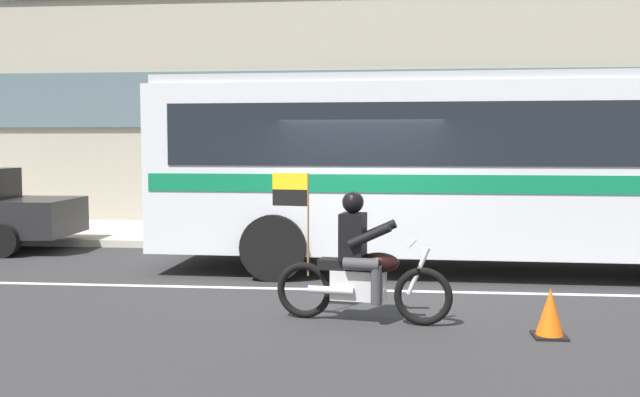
# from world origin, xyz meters

# --- Properties ---
(ground_plane) EXTENTS (60.00, 60.00, 0.00)m
(ground_plane) POSITION_xyz_m (0.00, 0.00, 0.00)
(ground_plane) COLOR #2B2B2D
(sidewalk_curb) EXTENTS (28.00, 3.80, 0.15)m
(sidewalk_curb) POSITION_xyz_m (0.00, 5.10, 0.07)
(sidewalk_curb) COLOR #B7B2A8
(sidewalk_curb) RESTS_ON ground_plane
(lane_center_stripe) EXTENTS (26.60, 0.14, 0.01)m
(lane_center_stripe) POSITION_xyz_m (0.00, -0.60, 0.00)
(lane_center_stripe) COLOR silver
(lane_center_stripe) RESTS_ON ground_plane
(office_building_facade) EXTENTS (28.00, 0.89, 9.34)m
(office_building_facade) POSITION_xyz_m (0.00, 7.39, 4.68)
(office_building_facade) COLOR gray
(office_building_facade) RESTS_ON ground_plane
(transit_bus) EXTENTS (11.03, 2.88, 3.22)m
(transit_bus) POSITION_xyz_m (2.05, 1.19, 1.88)
(transit_bus) COLOR silver
(transit_bus) RESTS_ON ground_plane
(motorcycle_with_rider) EXTENTS (2.18, 0.69, 1.78)m
(motorcycle_with_rider) POSITION_xyz_m (0.11, -2.42, 0.67)
(motorcycle_with_rider) COLOR black
(motorcycle_with_rider) RESTS_ON ground_plane
(fire_hydrant) EXTENTS (0.22, 0.30, 0.75)m
(fire_hydrant) POSITION_xyz_m (3.53, 3.63, 0.52)
(fire_hydrant) COLOR #4C8C3F
(fire_hydrant) RESTS_ON sidewalk_curb
(traffic_cone) EXTENTS (0.36, 0.36, 0.55)m
(traffic_cone) POSITION_xyz_m (2.22, -2.91, 0.26)
(traffic_cone) COLOR #EA590F
(traffic_cone) RESTS_ON ground_plane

